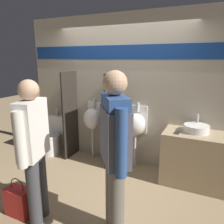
% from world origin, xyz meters
% --- Properties ---
extents(ground_plane, '(16.00, 16.00, 0.00)m').
position_xyz_m(ground_plane, '(0.00, 0.00, 0.00)').
color(ground_plane, '#997F5B').
extents(display_wall, '(3.92, 0.07, 2.70)m').
position_xyz_m(display_wall, '(0.00, 0.60, 1.36)').
color(display_wall, '#B2A893').
rests_on(display_wall, ground_plane).
extents(sink_counter, '(1.03, 0.58, 0.84)m').
position_xyz_m(sink_counter, '(1.40, 0.28, 0.42)').
color(sink_counter, tan).
rests_on(sink_counter, ground_plane).
extents(sink_basin, '(0.38, 0.38, 0.25)m').
position_xyz_m(sink_basin, '(1.35, 0.34, 0.89)').
color(sink_basin, white).
rests_on(sink_basin, sink_counter).
extents(cell_phone, '(0.07, 0.14, 0.01)m').
position_xyz_m(cell_phone, '(1.09, 0.17, 0.84)').
color(cell_phone, '#232328').
rests_on(cell_phone, sink_counter).
extents(divider_near_counter, '(0.03, 0.48, 1.70)m').
position_xyz_m(divider_near_counter, '(-0.98, 0.33, 0.85)').
color(divider_near_counter, '#28231E').
rests_on(divider_near_counter, ground_plane).
extents(divider_mid, '(0.03, 0.48, 1.70)m').
position_xyz_m(divider_mid, '(-0.10, 0.33, 0.85)').
color(divider_mid, '#28231E').
rests_on(divider_mid, ground_plane).
extents(urinal_near_counter, '(0.35, 0.31, 1.18)m').
position_xyz_m(urinal_near_counter, '(-0.54, 0.43, 0.80)').
color(urinal_near_counter, silver).
rests_on(urinal_near_counter, ground_plane).
extents(urinal_far, '(0.35, 0.31, 1.18)m').
position_xyz_m(urinal_far, '(0.34, 0.43, 0.80)').
color(urinal_far, silver).
rests_on(urinal_far, ground_plane).
extents(toilet, '(0.38, 0.54, 0.90)m').
position_xyz_m(toilet, '(-1.42, 0.29, 0.31)').
color(toilet, white).
rests_on(toilet, ground_plane).
extents(person_in_vest, '(0.48, 0.54, 1.83)m').
position_xyz_m(person_in_vest, '(0.67, -1.20, 1.06)').
color(person_in_vest, '#666056').
rests_on(person_in_vest, ground_plane).
extents(person_with_lanyard, '(0.30, 0.58, 1.72)m').
position_xyz_m(person_with_lanyard, '(-0.27, -1.36, 0.95)').
color(person_with_lanyard, '#3D3D42').
rests_on(person_with_lanyard, ground_plane).
extents(shopping_bag, '(0.34, 0.19, 0.51)m').
position_xyz_m(shopping_bag, '(-0.56, -1.41, 0.19)').
color(shopping_bag, red).
rests_on(shopping_bag, ground_plane).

